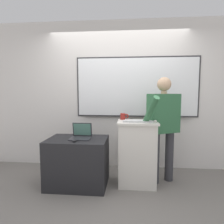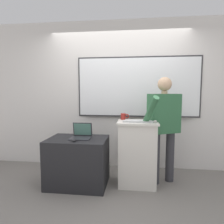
{
  "view_description": "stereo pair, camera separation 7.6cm",
  "coord_description": "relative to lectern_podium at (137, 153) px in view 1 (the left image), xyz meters",
  "views": [
    {
      "loc": [
        0.25,
        -2.44,
        1.41
      ],
      "look_at": [
        -0.03,
        0.47,
        1.11
      ],
      "focal_mm": 32.0,
      "sensor_mm": 36.0,
      "label": 1
    },
    {
      "loc": [
        0.33,
        -2.43,
        1.41
      ],
      "look_at": [
        -0.03,
        0.47,
        1.11
      ],
      "focal_mm": 32.0,
      "sensor_mm": 36.0,
      "label": 2
    }
  ],
  "objects": [
    {
      "name": "wireless_keyboard",
      "position": [
        -0.0,
        -0.06,
        0.49
      ],
      "size": [
        0.44,
        0.14,
        0.02
      ],
      "color": "silver",
      "rests_on": "lectern_podium"
    },
    {
      "name": "laptop",
      "position": [
        -0.84,
        -0.07,
        0.29
      ],
      "size": [
        0.3,
        0.28,
        0.22
      ],
      "color": "#28282D",
      "rests_on": "side_desk"
    },
    {
      "name": "person_presenter",
      "position": [
        0.39,
        0.12,
        0.46
      ],
      "size": [
        0.64,
        0.69,
        1.63
      ],
      "rotation": [
        0.0,
        0.0,
        0.45
      ],
      "color": "#333338",
      "rests_on": "ground_plane"
    },
    {
      "name": "computer_mouse_by_laptop",
      "position": [
        -0.88,
        -0.3,
        0.24
      ],
      "size": [
        0.06,
        0.1,
        0.03
      ],
      "color": "black",
      "rests_on": "side_desk"
    },
    {
      "name": "back_wall",
      "position": [
        -0.33,
        0.77,
        0.86
      ],
      "size": [
        6.4,
        0.17,
        2.69
      ],
      "color": "silver",
      "rests_on": "ground_plane"
    },
    {
      "name": "ground_plane",
      "position": [
        -0.35,
        -0.53,
        -0.49
      ],
      "size": [
        30.0,
        30.0,
        0.0
      ],
      "primitive_type": "plane",
      "color": "slate"
    },
    {
      "name": "coffee_mug",
      "position": [
        -0.22,
        0.17,
        0.53
      ],
      "size": [
        0.13,
        0.08,
        0.1
      ],
      "color": "maroon",
      "rests_on": "lectern_podium"
    },
    {
      "name": "lectern_podium",
      "position": [
        0.0,
        0.0,
        0.0
      ],
      "size": [
        0.59,
        0.47,
        0.97
      ],
      "color": "beige",
      "rests_on": "ground_plane"
    },
    {
      "name": "side_desk",
      "position": [
        -0.89,
        -0.11,
        -0.13
      ],
      "size": [
        0.88,
        0.63,
        0.72
      ],
      "color": "black",
      "rests_on": "ground_plane"
    },
    {
      "name": "computer_mouse_by_keyboard",
      "position": [
        0.25,
        -0.04,
        0.5
      ],
      "size": [
        0.06,
        0.1,
        0.03
      ],
      "color": "silver",
      "rests_on": "lectern_podium"
    }
  ]
}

